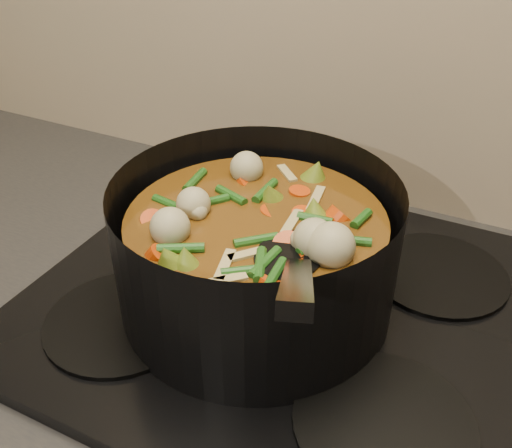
% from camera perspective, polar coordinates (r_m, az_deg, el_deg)
% --- Properties ---
extents(stovetop, '(0.62, 0.54, 0.03)m').
position_cam_1_polar(stovetop, '(0.73, 3.17, -7.89)').
color(stovetop, black).
rests_on(stovetop, counter).
extents(stockpot, '(0.38, 0.44, 0.24)m').
position_cam_1_polar(stockpot, '(0.67, 0.02, -2.82)').
color(stockpot, black).
rests_on(stockpot, stovetop).
extents(saucepan, '(0.15, 0.15, 0.12)m').
position_cam_1_polar(saucepan, '(0.84, -6.84, 3.13)').
color(saucepan, silver).
rests_on(saucepan, stovetop).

